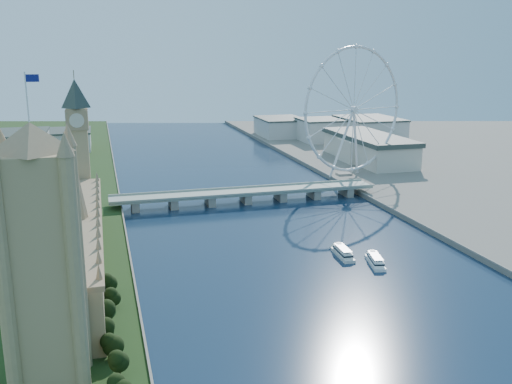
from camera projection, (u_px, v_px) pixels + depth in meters
name	position (u px, v px, depth m)	size (l,w,h in m)	color
tree_row	(116.00, 369.00, 207.09)	(7.55, 167.55, 19.98)	black
victoria_tower	(42.00, 252.00, 195.27)	(28.16, 28.16, 112.00)	tan
parliament_range	(79.00, 244.00, 313.34)	(24.00, 200.00, 70.00)	tan
big_ben	(78.00, 131.00, 402.94)	(20.02, 20.02, 110.00)	tan
westminster_bridge	(246.00, 194.00, 470.89)	(220.00, 22.00, 9.50)	gray
london_eye	(354.00, 110.00, 538.84)	(113.60, 39.12, 124.30)	silver
county_hall	(368.00, 163.00, 639.32)	(54.00, 144.00, 35.00)	beige
city_skyline	(225.00, 136.00, 722.00)	(505.00, 280.00, 32.00)	beige
tour_boat_near	(343.00, 256.00, 346.92)	(7.26, 28.48, 6.28)	silver
tour_boat_far	(375.00, 264.00, 333.97)	(7.10, 27.89, 6.14)	white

